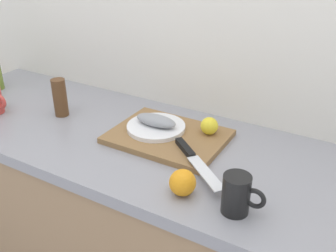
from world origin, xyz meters
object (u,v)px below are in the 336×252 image
object	(u,v)px
lemon_0	(209,126)
pepper_mill	(60,98)
chef_knife	(192,156)
fish_fillet	(156,120)
coffee_mug_0	(237,194)
cutting_board	(168,137)
white_plate	(156,127)
orange_0	(183,183)

from	to	relation	value
lemon_0	pepper_mill	world-z (taller)	pepper_mill
pepper_mill	chef_knife	bearing A→B (deg)	-5.96
fish_fillet	coffee_mug_0	world-z (taller)	coffee_mug_0
cutting_board	lemon_0	world-z (taller)	lemon_0
lemon_0	coffee_mug_0	bearing A→B (deg)	-54.86
pepper_mill	cutting_board	bearing A→B (deg)	5.02
white_plate	orange_0	world-z (taller)	orange_0
lemon_0	chef_knife	bearing A→B (deg)	-82.19
white_plate	chef_knife	xyz separation A→B (m)	(0.20, -0.11, 0.00)
chef_knife	coffee_mug_0	distance (m)	0.24
white_plate	cutting_board	bearing A→B (deg)	-11.05
chef_knife	coffee_mug_0	size ratio (longest dim) A/B	2.19
coffee_mug_0	fish_fillet	bearing A→B (deg)	147.49
fish_fillet	coffee_mug_0	distance (m)	0.46
fish_fillet	white_plate	bearing A→B (deg)	0.00
cutting_board	pepper_mill	xyz separation A→B (m)	(-0.44, -0.04, 0.06)
cutting_board	fish_fillet	bearing A→B (deg)	168.95
cutting_board	orange_0	world-z (taller)	orange_0
lemon_0	orange_0	size ratio (longest dim) A/B	0.81
cutting_board	coffee_mug_0	distance (m)	0.41
fish_fillet	chef_knife	distance (m)	0.23
pepper_mill	white_plate	bearing A→B (deg)	7.22
lemon_0	orange_0	distance (m)	0.32
orange_0	cutting_board	bearing A→B (deg)	127.46
coffee_mug_0	orange_0	bearing A→B (deg)	-178.76
white_plate	coffee_mug_0	distance (m)	0.46
coffee_mug_0	cutting_board	bearing A→B (deg)	144.69
white_plate	chef_knife	size ratio (longest dim) A/B	0.83
white_plate	lemon_0	bearing A→B (deg)	19.36
chef_knife	coffee_mug_0	bearing A→B (deg)	3.60
cutting_board	pepper_mill	size ratio (longest dim) A/B	2.63
coffee_mug_0	orange_0	world-z (taller)	coffee_mug_0
lemon_0	pepper_mill	size ratio (longest dim) A/B	0.41
white_plate	lemon_0	xyz separation A→B (m)	(0.17, 0.06, 0.02)
fish_fillet	lemon_0	distance (m)	0.18
fish_fillet	pepper_mill	xyz separation A→B (m)	(-0.39, -0.05, 0.02)
cutting_board	fish_fillet	size ratio (longest dim) A/B	2.49
white_plate	orange_0	xyz separation A→B (m)	(0.24, -0.25, 0.01)
cutting_board	coffee_mug_0	world-z (taller)	coffee_mug_0
cutting_board	fish_fillet	xyz separation A→B (m)	(-0.05, 0.01, 0.04)
white_plate	lemon_0	size ratio (longest dim) A/B	3.41
fish_fillet	orange_0	bearing A→B (deg)	-46.53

